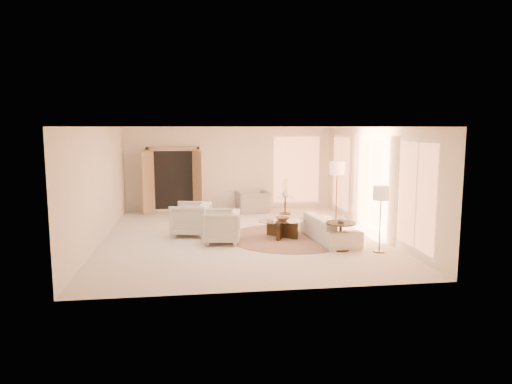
{
  "coord_description": "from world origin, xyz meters",
  "views": [
    {
      "loc": [
        -1.21,
        -11.43,
        2.78
      ],
      "look_at": [
        0.4,
        0.4,
        1.1
      ],
      "focal_mm": 32.0,
      "sensor_mm": 36.0,
      "label": 1
    }
  ],
  "objects": [
    {
      "name": "curtains_right",
      "position": [
        3.4,
        1.0,
        1.3
      ],
      "size": [
        0.06,
        5.2,
        2.6
      ],
      "primitive_type": null,
      "color": "beige",
      "rests_on": "room"
    },
    {
      "name": "end_vase",
      "position": [
        2.08,
        -1.59,
        0.73
      ],
      "size": [
        0.2,
        0.2,
        0.18
      ],
      "primitive_type": "imported",
      "rotation": [
        0.0,
        0.0,
        -0.16
      ],
      "color": "silver",
      "rests_on": "end_table"
    },
    {
      "name": "side_vase",
      "position": [
        1.7,
        2.93,
        0.69
      ],
      "size": [
        0.25,
        0.25,
        0.24
      ],
      "primitive_type": "imported",
      "rotation": [
        0.0,
        0.0,
        0.1
      ],
      "color": "silver",
      "rests_on": "side_table"
    },
    {
      "name": "armchair_left",
      "position": [
        -1.33,
        0.36,
        0.47
      ],
      "size": [
        1.05,
        1.09,
        0.94
      ],
      "primitive_type": "imported",
      "rotation": [
        0.0,
        0.0,
        -1.81
      ],
      "color": "beige",
      "rests_on": "room"
    },
    {
      "name": "end_table",
      "position": [
        2.08,
        -1.59,
        0.44
      ],
      "size": [
        0.68,
        0.68,
        0.64
      ],
      "rotation": [
        0.0,
        0.0,
        0.1
      ],
      "color": "black",
      "rests_on": "room"
    },
    {
      "name": "coffee_table",
      "position": [
        0.99,
        -0.22,
        0.28
      ],
      "size": [
        1.42,
        1.42,
        0.44
      ],
      "rotation": [
        0.0,
        0.0,
        0.2
      ],
      "color": "black",
      "rests_on": "room"
    },
    {
      "name": "area_rug",
      "position": [
        1.2,
        -0.25,
        0.01
      ],
      "size": [
        4.25,
        4.25,
        0.01
      ],
      "primitive_type": "cylinder",
      "rotation": [
        0.0,
        0.0,
        -0.4
      ],
      "color": "#492E22",
      "rests_on": "room"
    },
    {
      "name": "windows_right",
      "position": [
        3.45,
        0.1,
        1.35
      ],
      "size": [
        0.1,
        6.4,
        2.4
      ],
      "primitive_type": null,
      "color": "#FF9D66",
      "rests_on": "room"
    },
    {
      "name": "accent_chair",
      "position": [
        0.71,
        3.4,
        0.46
      ],
      "size": [
        1.14,
        0.81,
        0.93
      ],
      "primitive_type": "imported",
      "rotation": [
        0.0,
        0.0,
        3.26
      ],
      "color": "gray",
      "rests_on": "room"
    },
    {
      "name": "floor_lamp_far",
      "position": [
        2.9,
        -1.88,
        1.28
      ],
      "size": [
        0.36,
        0.36,
        1.5
      ],
      "rotation": [
        0.0,
        0.0,
        -0.12
      ],
      "color": "#302619",
      "rests_on": "room"
    },
    {
      "name": "side_table",
      "position": [
        1.7,
        2.93,
        0.35
      ],
      "size": [
        0.49,
        0.49,
        0.57
      ],
      "rotation": [
        0.0,
        0.0,
        -0.19
      ],
      "color": "#302619",
      "rests_on": "room"
    },
    {
      "name": "bowl",
      "position": [
        0.99,
        -0.22,
        0.49
      ],
      "size": [
        0.41,
        0.41,
        0.09
      ],
      "primitive_type": "imported",
      "rotation": [
        0.0,
        0.0,
        0.19
      ],
      "color": "brown",
      "rests_on": "coffee_table"
    },
    {
      "name": "french_doors",
      "position": [
        -1.9,
        3.82,
        1.07
      ],
      "size": [
        1.95,
        0.66,
        2.16
      ],
      "color": "tan",
      "rests_on": "room"
    },
    {
      "name": "window_back_corner",
      "position": [
        2.3,
        3.95,
        1.35
      ],
      "size": [
        1.7,
        0.1,
        2.4
      ],
      "primitive_type": null,
      "color": "#FF9D66",
      "rests_on": "room"
    },
    {
      "name": "floor_lamp_near",
      "position": [
        2.9,
        1.3,
        1.54
      ],
      "size": [
        0.44,
        0.44,
        1.81
      ],
      "rotation": [
        0.0,
        0.0,
        0.34
      ],
      "color": "#302619",
      "rests_on": "room"
    },
    {
      "name": "sofa",
      "position": [
        2.1,
        -0.69,
        0.31
      ],
      "size": [
        1.02,
        2.18,
        0.62
      ],
      "primitive_type": "imported",
      "rotation": [
        0.0,
        0.0,
        1.66
      ],
      "color": "beige",
      "rests_on": "room"
    },
    {
      "name": "room",
      "position": [
        0.0,
        0.0,
        1.4
      ],
      "size": [
        7.04,
        8.04,
        2.83
      ],
      "color": "beige",
      "rests_on": "ground"
    },
    {
      "name": "armchair_right",
      "position": [
        -0.58,
        -0.56,
        0.44
      ],
      "size": [
        0.91,
        0.96,
        0.88
      ],
      "primitive_type": "imported",
      "rotation": [
        0.0,
        0.0,
        -1.71
      ],
      "color": "beige",
      "rests_on": "room"
    }
  ]
}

